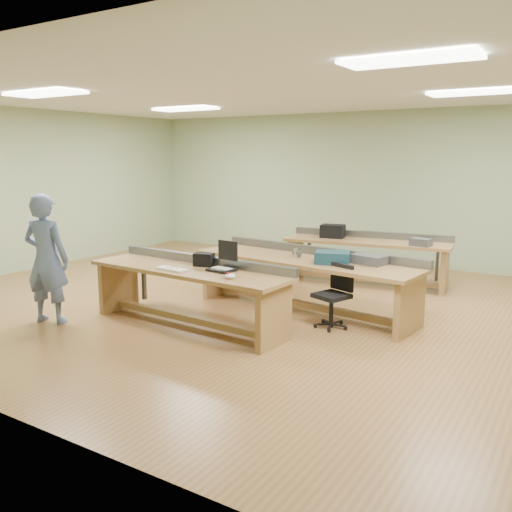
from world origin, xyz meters
name	(u,v)px	position (x,y,z in m)	size (l,w,h in m)	color
floor	(258,305)	(0.00, 0.00, 0.00)	(10.00, 10.00, 0.00)	olive
ceiling	(258,91)	(0.00, 0.00, 3.00)	(10.00, 10.00, 0.00)	silver
wall_back	(363,187)	(0.00, 4.00, 1.50)	(10.00, 0.04, 3.00)	#93A47C
wall_left	(33,190)	(-5.00, 0.00, 1.50)	(0.04, 8.00, 3.00)	#93A47C
fluor_panels	(258,93)	(0.00, 0.00, 2.97)	(6.20, 3.50, 0.03)	white
workbench_front	(190,283)	(-0.23, -1.27, 0.55)	(2.84, 0.90, 0.86)	#A98047
workbench_mid	(306,271)	(0.72, 0.09, 0.57)	(3.34, 1.24, 0.86)	#A98047
workbench_back	(367,252)	(0.85, 2.07, 0.55)	(2.78, 1.07, 0.86)	#A98047
person	(46,259)	(-1.87, -2.13, 0.84)	(0.61, 0.40, 1.67)	#6779A8
laptop_base	(222,270)	(0.22, -1.21, 0.77)	(0.31, 0.25, 0.03)	black
laptop_screen	(228,250)	(0.24, -1.09, 0.99)	(0.31, 0.01, 0.24)	black
keyboard	(172,269)	(-0.33, -1.49, 0.76)	(0.43, 0.14, 0.02)	white
trackball_mouse	(230,276)	(0.54, -1.48, 0.78)	(0.12, 0.14, 0.06)	white
camera_bag	(204,260)	(-0.15, -1.07, 0.83)	(0.24, 0.16, 0.17)	black
task_chair	(334,305)	(1.34, -0.36, 0.29)	(0.55, 0.55, 0.80)	black
parts_bin_teal	(332,257)	(1.17, -0.04, 0.83)	(0.44, 0.33, 0.15)	#133340
parts_bin_grey	(369,259)	(1.59, 0.18, 0.81)	(0.44, 0.28, 0.12)	#39393B
mug	(297,254)	(0.58, 0.09, 0.80)	(0.13, 0.13, 0.11)	#39393B
drinks_can	(296,253)	(0.58, 0.05, 0.81)	(0.07, 0.07, 0.12)	#B9B8BD
storage_box_back	(333,231)	(0.25, 2.02, 0.86)	(0.39, 0.28, 0.22)	black
tray_back	(421,242)	(1.77, 1.95, 0.81)	(0.30, 0.22, 0.12)	#39393B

